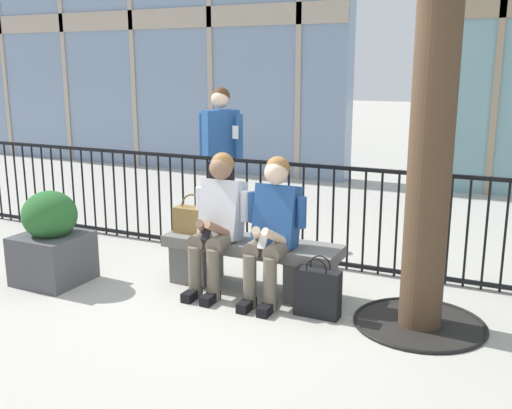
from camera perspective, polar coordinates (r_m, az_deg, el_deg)
name	(u,v)px	position (r m, az deg, el deg)	size (l,w,h in m)	color
ground_plane	(251,289)	(5.32, -0.46, -8.11)	(60.00, 60.00, 0.00)	#B2ADA3
stone_bench	(251,260)	(5.23, -0.47, -5.34)	(1.60, 0.44, 0.45)	slate
seated_person_with_phone	(218,218)	(5.13, -3.72, -1.33)	(0.52, 0.66, 1.21)	#6B6051
seated_person_companion	(273,225)	(4.90, 1.61, -1.98)	(0.52, 0.66, 1.21)	#6B6051
handbag_on_bench	(193,219)	(5.40, -6.08, -1.43)	(0.35, 0.16, 0.36)	olive
shopping_bag	(318,292)	(4.72, 5.96, -8.42)	(0.36, 0.13, 0.49)	black
bystander_at_railing	(221,151)	(6.75, -3.41, 5.21)	(0.55, 0.43, 1.71)	black
plaza_railing	(288,212)	(5.92, 3.15, -0.69)	(8.99, 0.04, 1.02)	black
planter	(52,240)	(5.68, -19.10, -3.29)	(0.57, 0.57, 0.85)	#4C4C51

